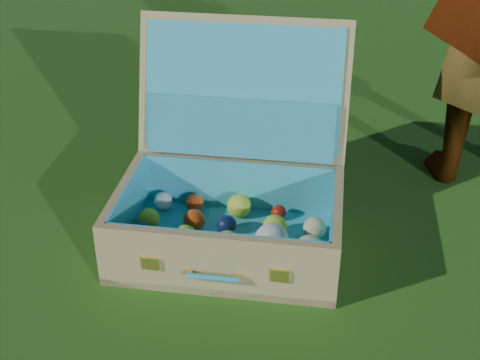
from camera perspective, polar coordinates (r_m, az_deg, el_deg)
name	(u,v)px	position (r m, az deg, el deg)	size (l,w,h in m)	color
ground	(277,290)	(1.69, 3.21, -9.39)	(60.00, 60.00, 0.00)	#215114
stray_ball	(111,248)	(1.80, -10.97, -5.74)	(0.07, 0.07, 0.07)	teal
suitcase	(233,184)	(1.80, -0.58, -0.35)	(0.71, 0.69, 0.55)	tan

